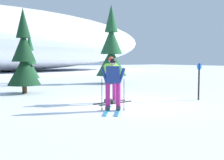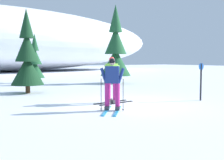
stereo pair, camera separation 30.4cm
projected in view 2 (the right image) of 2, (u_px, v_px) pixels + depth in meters
The scene contains 7 objects.
ground_plane at pixel (122, 104), 10.50m from camera, with size 120.00×120.00×0.00m, color white.
skier_lime_jacket at pixel (112, 79), 10.54m from camera, with size 1.67×0.83×1.77m.
skier_navy_jacket at pixel (112, 83), 8.99m from camera, with size 1.46×1.62×1.72m.
pine_tree_center_left at pixel (27, 58), 13.62m from camera, with size 1.61×1.61×4.16m.
pine_tree_center_right at pixel (35, 62), 19.78m from camera, with size 1.36×1.36×3.51m.
pine_tree_far_right at pixel (116, 51), 19.16m from camera, with size 2.10×2.10×5.45m.
trail_marker_post at pixel (201, 79), 11.24m from camera, with size 0.28×0.07×1.53m.
Camera 2 is at (-6.04, -8.48, 1.67)m, focal length 44.38 mm.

